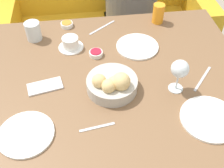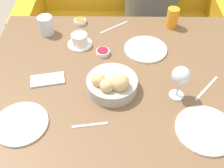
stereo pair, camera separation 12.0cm
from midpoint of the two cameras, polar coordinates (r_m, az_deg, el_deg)
ground_plane at (r=1.89m, az=2.68°, el=-16.11°), size 10.00×10.00×0.00m
dining_table at (r=1.33m, az=3.64°, el=-2.27°), size 1.24×1.05×0.77m
couch at (r=2.37m, az=3.98°, el=10.93°), size 1.59×0.70×0.88m
seated_person at (r=2.15m, az=9.25°, el=12.94°), size 0.37×0.48×1.22m
bread_basket at (r=1.18m, az=2.89°, el=-0.13°), size 0.22×0.22×0.12m
plate_near_left at (r=1.13m, az=-15.19°, el=-7.92°), size 0.21×0.21×0.01m
plate_near_right at (r=1.16m, az=21.41°, el=-8.82°), size 0.23×0.23×0.01m
plate_far_center at (r=1.43m, az=9.25°, el=6.90°), size 0.21×0.21×0.01m
juice_glass at (r=1.61m, az=14.34°, el=12.86°), size 0.06×0.06×0.11m
water_tumbler at (r=1.54m, az=-11.10°, el=11.57°), size 0.08×0.08×0.10m
wine_glass at (r=1.16m, az=16.71°, el=1.31°), size 0.08×0.08×0.16m
coffee_cup at (r=1.44m, az=-4.22°, el=8.77°), size 0.13×0.13×0.06m
jam_bowl_berry at (r=1.39m, az=0.59°, el=6.38°), size 0.07×0.07×0.03m
jam_bowl_honey at (r=1.61m, az=-4.35°, el=12.50°), size 0.07×0.07×0.03m
fork_silver at (r=1.58m, az=2.67°, el=11.37°), size 0.15×0.12×0.00m
knife_silver at (r=1.31m, az=21.21°, el=-0.91°), size 0.13×0.15×0.00m
spoon_coffee at (r=1.10m, az=-1.37°, el=-8.51°), size 0.14×0.03×0.00m
cell_phone at (r=1.28m, az=-10.35°, el=0.75°), size 0.16×0.10×0.01m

